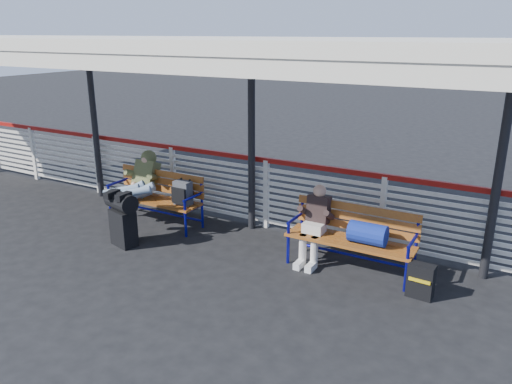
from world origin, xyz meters
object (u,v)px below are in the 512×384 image
Objects in this scene: luggage_stack at (122,217)px; companion_person at (315,223)px; bench_right at (358,233)px; bench_left at (163,193)px; traveler_man at (135,187)px; suitcase_side at (421,281)px.

companion_person is (2.85, 0.95, 0.12)m from luggage_stack.
bench_left is at bearing 178.83° from bench_right.
companion_person reaches higher than bench_left.
bench_right is at bearing -1.17° from bench_left.
traveler_man reaches higher than bench_right.
luggage_stack is 1.95× the size of suitcase_side.
luggage_stack is 0.49× the size of bench_right.
traveler_man is (-0.35, 0.69, 0.25)m from luggage_stack.
luggage_stack is 0.54× the size of traveler_man.
luggage_stack is at bearing -167.73° from suitcase_side.
companion_person is at bearing 32.88° from luggage_stack.
companion_person reaches higher than bench_right.
bench_right is 3.86m from traveler_man.
suitcase_side is (4.49, -0.39, -0.35)m from bench_left.
traveler_man reaches higher than bench_left.
bench_left reaches higher than suitcase_side.
companion_person is at bearing -1.79° from bench_left.
suitcase_side is (0.95, -0.32, -0.35)m from bench_right.
bench_right is at bearing 165.55° from suitcase_side.
traveler_man is 4.82m from suitcase_side.
bench_left is (-0.05, 1.04, 0.10)m from luggage_stack.
bench_right reaches higher than luggage_stack.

